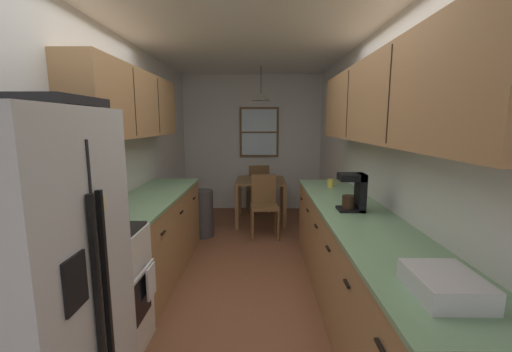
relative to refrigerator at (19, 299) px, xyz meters
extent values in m
plane|color=brown|center=(0.93, 2.26, -0.86)|extent=(12.00, 12.00, 0.00)
cube|color=silver|center=(-0.42, 2.26, 0.41)|extent=(0.10, 9.00, 2.55)
cube|color=silver|center=(2.28, 2.26, 0.41)|extent=(0.10, 9.00, 2.55)
cube|color=silver|center=(0.93, 4.91, 0.41)|extent=(4.40, 0.10, 2.55)
cube|color=white|center=(0.93, 2.26, 1.73)|extent=(4.40, 9.00, 0.08)
cube|color=silver|center=(0.00, 0.00, 0.00)|extent=(0.74, 0.78, 1.73)
cube|color=black|center=(0.37, 0.00, -0.05)|extent=(0.01, 0.01, 1.55)
cube|color=black|center=(0.39, -0.04, -0.05)|extent=(0.02, 0.02, 1.10)
cube|color=black|center=(0.39, 0.04, -0.05)|extent=(0.02, 0.02, 1.10)
cube|color=black|center=(0.37, -0.17, 0.17)|extent=(0.01, 0.15, 0.22)
cube|color=beige|center=(0.37, 0.10, 0.42)|extent=(0.01, 0.05, 0.07)
cube|color=white|center=(-0.06, 0.72, -0.41)|extent=(0.62, 0.62, 0.90)
cube|color=black|center=(0.26, 0.72, -0.44)|extent=(0.01, 0.44, 0.30)
cube|color=silver|center=(0.28, 0.72, -0.23)|extent=(0.02, 0.50, 0.02)
cube|color=black|center=(-0.06, 0.72, 0.05)|extent=(0.59, 0.59, 0.02)
cube|color=white|center=(-0.34, 0.72, 0.14)|extent=(0.06, 0.62, 0.20)
cylinder|color=#2D2D2D|center=(-0.20, 0.58, 0.06)|extent=(0.15, 0.15, 0.01)
cylinder|color=#2D2D2D|center=(-0.20, 0.86, 0.06)|extent=(0.15, 0.15, 0.01)
cylinder|color=#2D2D2D|center=(0.08, 0.58, 0.06)|extent=(0.15, 0.15, 0.01)
cylinder|color=#2D2D2D|center=(0.08, 0.86, 0.06)|extent=(0.15, 0.15, 0.01)
cube|color=black|center=(-0.18, 0.72, 0.80)|extent=(0.38, 0.61, 0.33)
cube|color=black|center=(0.02, 0.66, 0.80)|extent=(0.01, 0.37, 0.21)
cube|color=#2D2D33|center=(0.02, 0.93, 0.80)|extent=(0.01, 0.12, 0.21)
cube|color=#A87A4C|center=(-0.07, 2.05, -0.43)|extent=(0.60, 2.01, 0.87)
cube|color=#7AA87A|center=(-0.07, 2.05, 0.02)|extent=(0.63, 2.03, 0.03)
cube|color=black|center=(0.24, 1.38, -0.16)|extent=(0.02, 0.10, 0.01)
cube|color=black|center=(0.24, 2.05, -0.16)|extent=(0.02, 0.10, 0.01)
cube|color=black|center=(0.24, 2.71, -0.16)|extent=(0.02, 0.10, 0.01)
cube|color=#A87A4C|center=(-0.21, 2.00, 0.98)|extent=(0.32, 2.11, 0.66)
cube|color=#2D2319|center=(-0.05, 1.65, 0.98)|extent=(0.01, 0.01, 0.60)
cube|color=#2D2319|center=(-0.05, 2.34, 0.98)|extent=(0.01, 0.01, 0.60)
cube|color=#A87A4C|center=(1.93, 1.31, -0.43)|extent=(0.60, 3.33, 0.87)
cube|color=#7AA87A|center=(1.93, 1.31, 0.02)|extent=(0.63, 3.35, 0.03)
cube|color=black|center=(1.62, -0.07, -0.16)|extent=(0.02, 0.10, 0.01)
cube|color=black|center=(1.62, 0.48, -0.16)|extent=(0.02, 0.10, 0.01)
cube|color=black|center=(1.62, 1.04, -0.16)|extent=(0.02, 0.10, 0.01)
cube|color=black|center=(1.62, 1.59, -0.16)|extent=(0.02, 0.10, 0.01)
cube|color=black|center=(1.62, 2.15, -0.16)|extent=(0.02, 0.10, 0.01)
cube|color=black|center=(1.62, 2.70, -0.16)|extent=(0.02, 0.10, 0.01)
cube|color=#A87A4C|center=(2.07, 1.26, 0.97)|extent=(0.32, 3.03, 0.66)
cube|color=#2D2319|center=(1.91, 0.76, 0.97)|extent=(0.01, 0.01, 0.61)
cube|color=#2D2319|center=(1.91, 1.76, 0.97)|extent=(0.01, 0.01, 0.61)
cube|color=brown|center=(1.10, 3.93, -0.15)|extent=(0.80, 0.84, 0.03)
cube|color=brown|center=(0.73, 3.54, -0.51)|extent=(0.06, 0.06, 0.70)
cube|color=brown|center=(1.47, 3.54, -0.51)|extent=(0.06, 0.06, 0.70)
cube|color=brown|center=(0.73, 4.32, -0.51)|extent=(0.06, 0.06, 0.70)
cube|color=brown|center=(1.47, 4.32, -0.51)|extent=(0.06, 0.06, 0.70)
cube|color=brown|center=(1.16, 3.23, -0.41)|extent=(0.43, 0.43, 0.04)
cube|color=brown|center=(1.14, 3.41, -0.19)|extent=(0.37, 0.06, 0.45)
cylinder|color=brown|center=(1.35, 3.06, -0.65)|extent=(0.04, 0.04, 0.43)
cylinder|color=brown|center=(0.99, 3.04, -0.65)|extent=(0.04, 0.04, 0.43)
cylinder|color=brown|center=(1.32, 3.43, -0.65)|extent=(0.04, 0.04, 0.43)
cylinder|color=brown|center=(0.96, 3.40, -0.65)|extent=(0.04, 0.04, 0.43)
cube|color=brown|center=(1.04, 4.63, -0.41)|extent=(0.45, 0.45, 0.04)
cube|color=brown|center=(1.07, 4.45, -0.19)|extent=(0.37, 0.08, 0.45)
cylinder|color=brown|center=(0.84, 4.79, -0.65)|extent=(0.04, 0.04, 0.43)
cylinder|color=brown|center=(1.20, 4.84, -0.65)|extent=(0.04, 0.04, 0.43)
cylinder|color=brown|center=(0.89, 4.43, -0.65)|extent=(0.04, 0.04, 0.43)
cylinder|color=brown|center=(1.25, 4.48, -0.65)|extent=(0.04, 0.04, 0.43)
cylinder|color=black|center=(1.10, 3.93, 1.47)|extent=(0.01, 0.01, 0.44)
cone|color=#B7B2A8|center=(1.10, 3.93, 1.20)|extent=(0.30, 0.30, 0.10)
sphere|color=white|center=(1.10, 3.93, 1.22)|extent=(0.06, 0.06, 0.06)
cube|color=brown|center=(1.07, 4.84, 0.62)|extent=(0.74, 0.04, 0.93)
cube|color=silver|center=(1.07, 4.82, 0.62)|extent=(0.66, 0.01, 0.85)
cube|color=brown|center=(1.07, 4.82, 0.62)|extent=(0.66, 0.02, 0.03)
cylinder|color=#3F3F42|center=(0.23, 3.26, -0.52)|extent=(0.34, 0.34, 0.69)
cylinder|color=red|center=(-0.07, 1.15, 0.14)|extent=(0.11, 0.11, 0.20)
cylinder|color=white|center=(-0.07, 1.15, 0.24)|extent=(0.11, 0.11, 0.02)
cube|color=white|center=(0.29, 0.88, -0.36)|extent=(0.02, 0.16, 0.24)
cube|color=black|center=(1.88, 1.41, 0.05)|extent=(0.22, 0.18, 0.02)
cube|color=black|center=(1.96, 1.41, 0.20)|extent=(0.06, 0.18, 0.33)
cube|color=black|center=(1.88, 1.41, 0.33)|extent=(0.22, 0.18, 0.06)
cylinder|color=#331E14|center=(1.86, 1.41, 0.12)|extent=(0.11, 0.11, 0.11)
cylinder|color=#E5CC4C|center=(1.93, 2.46, 0.09)|extent=(0.07, 0.07, 0.10)
torus|color=#E5CC4C|center=(1.98, 2.46, 0.09)|extent=(0.05, 0.01, 0.05)
cube|color=silver|center=(1.91, 0.00, 0.09)|extent=(0.28, 0.34, 0.10)
camera|label=1|loc=(1.10, -1.35, 0.79)|focal=22.77mm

